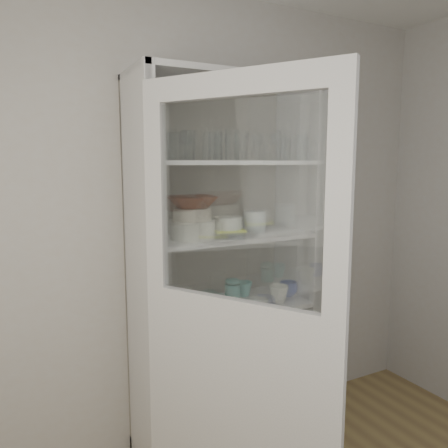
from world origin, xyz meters
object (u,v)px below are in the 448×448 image
plate_stack_back (187,227)px  grey_bowl_stack (254,221)px  measuring_cups (179,311)px  white_canister (182,298)px  glass_platter (228,233)px  goblet_2 (257,146)px  plate_stack_front (192,229)px  goblet_1 (185,144)px  white_ramekin (228,223)px  mug_white (279,294)px  cupboard_door (236,352)px  pantry_cabinet (219,287)px  yellow_trivet (228,230)px  tin_box (271,356)px  goblet_0 (144,144)px  cream_bowl (192,214)px  mug_teal (244,289)px  teal_jar (233,290)px  cream_dish (195,370)px  goblet_3 (277,145)px  mug_blue (288,289)px

plate_stack_back → grey_bowl_stack: bearing=-20.5°
measuring_cups → white_canister: white_canister is taller
glass_platter → goblet_2: bearing=25.3°
plate_stack_front → goblet_1: bearing=77.2°
white_ramekin → mug_white: (0.27, -0.10, -0.41)m
cupboard_door → goblet_1: (0.09, 0.72, 0.88)m
pantry_cabinet → plate_stack_front: pantry_cabinet is taller
grey_bowl_stack → measuring_cups: bearing=-174.6°
yellow_trivet → plate_stack_back: bearing=138.4°
goblet_2 → plate_stack_back: bearing=175.5°
tin_box → white_canister: bearing=174.6°
glass_platter → goblet_0: bearing=163.3°
cream_bowl → mug_teal: 0.64m
mug_teal → mug_white: (0.11, -0.20, 0.01)m
goblet_1 → mug_white: size_ratio=1.65×
goblet_1 → mug_teal: size_ratio=1.90×
goblet_2 → grey_bowl_stack: goblet_2 is taller
cupboard_door → mug_teal: cupboard_door is taller
goblet_1 → glass_platter: goblet_1 is taller
goblet_0 → tin_box: (0.72, -0.12, -1.25)m
glass_platter → teal_jar: size_ratio=3.20×
yellow_trivet → teal_jar: size_ratio=1.52×
yellow_trivet → white_ramekin: 0.04m
white_ramekin → mug_teal: (0.17, 0.10, -0.42)m
grey_bowl_stack → plate_stack_back: bearing=159.5°
goblet_0 → cream_dish: size_ratio=0.67×
mug_white → goblet_3: bearing=54.6°
goblet_3 → cupboard_door: bearing=-133.8°
goblet_3 → grey_bowl_stack: (-0.22, -0.10, -0.44)m
mug_blue → measuring_cups: (-0.70, -0.01, -0.02)m
goblet_0 → cream_bowl: 0.43m
plate_stack_front → yellow_trivet: size_ratio=1.40×
measuring_cups → cupboard_door: bearing=-86.9°
glass_platter → white_canister: (-0.25, 0.06, -0.35)m
plate_stack_front → plate_stack_back: bearing=74.7°
cupboard_door → tin_box: 0.91m
glass_platter → mug_teal: size_ratio=3.69×
goblet_1 → plate_stack_back: size_ratio=0.77×
plate_stack_front → mug_white: 0.64m
yellow_trivet → goblet_0: bearing=163.3°
plate_stack_front → mug_white: size_ratio=2.12×
mug_white → cupboard_door: bearing=-144.3°
mug_teal → teal_jar: bearing=169.5°
plate_stack_front → glass_platter: plate_stack_front is taller
measuring_cups → white_canister: size_ratio=0.86×
cream_bowl → mug_blue: (0.63, 0.02, -0.49)m
goblet_3 → white_ramekin: (-0.40, -0.12, -0.43)m
cupboard_door → teal_jar: 0.75m
yellow_trivet → white_ramekin: bearing=0.0°
plate_stack_back → mug_blue: plate_stack_back is taller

